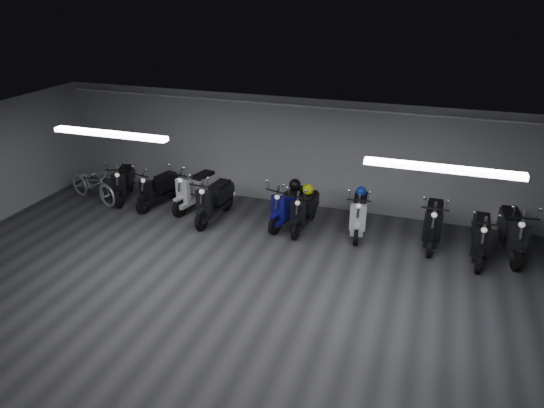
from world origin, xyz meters
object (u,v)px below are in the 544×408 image
(scooter_1, at_px, (158,183))
(scooter_7, at_px, (434,216))
(scooter_0, at_px, (123,177))
(scooter_5, at_px, (304,204))
(scooter_9, at_px, (514,225))
(scooter_8, at_px, (482,230))
(helmet_2, at_px, (361,192))
(bicycle, at_px, (92,180))
(helmet_1, at_px, (295,185))
(helmet_0, at_px, (308,189))
(scooter_4, at_px, (289,200))
(scooter_6, at_px, (360,207))
(scooter_2, at_px, (195,183))
(scooter_3, at_px, (214,194))

(scooter_1, distance_m, scooter_7, 6.79)
(scooter_0, height_order, scooter_1, scooter_0)
(scooter_5, relative_size, scooter_9, 0.89)
(scooter_8, height_order, helmet_2, scooter_8)
(bicycle, bearing_deg, helmet_1, -65.74)
(bicycle, height_order, helmet_1, bicycle)
(scooter_0, xyz_separation_m, scooter_8, (8.86, -0.36, 0.02))
(scooter_7, height_order, helmet_2, scooter_7)
(scooter_0, distance_m, helmet_0, 5.04)
(scooter_4, height_order, scooter_8, scooter_8)
(scooter_6, xyz_separation_m, scooter_7, (1.63, -0.02, 0.03))
(scooter_6, relative_size, scooter_8, 0.99)
(scooter_6, xyz_separation_m, helmet_1, (-1.58, 0.12, 0.30))
(helmet_0, relative_size, helmet_2, 1.08)
(scooter_0, xyz_separation_m, scooter_9, (9.50, 0.03, 0.07))
(bicycle, distance_m, helmet_2, 6.98)
(scooter_8, relative_size, helmet_0, 6.76)
(scooter_9, relative_size, bicycle, 1.04)
(scooter_2, height_order, bicycle, scooter_2)
(scooter_0, distance_m, helmet_2, 6.25)
(scooter_4, relative_size, bicycle, 0.97)
(scooter_2, bearing_deg, bicycle, -156.61)
(scooter_6, xyz_separation_m, helmet_2, (-0.02, 0.24, 0.28))
(scooter_8, bearing_deg, scooter_0, 179.35)
(scooter_1, bearing_deg, scooter_7, 13.95)
(scooter_3, bearing_deg, scooter_6, 11.87)
(scooter_4, bearing_deg, bicycle, -161.03)
(helmet_2, bearing_deg, scooter_1, -175.99)
(scooter_9, bearing_deg, scooter_7, 175.48)
(scooter_4, bearing_deg, helmet_0, 34.34)
(scooter_6, bearing_deg, scooter_7, -6.27)
(scooter_4, relative_size, helmet_2, 7.23)
(scooter_1, distance_m, scooter_6, 5.16)
(scooter_3, bearing_deg, scooter_9, 8.52)
(scooter_4, bearing_deg, scooter_9, 17.31)
(scooter_2, bearing_deg, helmet_1, 15.56)
(scooter_3, distance_m, scooter_5, 2.21)
(scooter_5, xyz_separation_m, scooter_9, (4.48, 0.21, 0.08))
(scooter_1, distance_m, scooter_9, 8.39)
(helmet_0, bearing_deg, scooter_5, -93.80)
(scooter_0, xyz_separation_m, helmet_1, (4.69, 0.15, 0.32))
(helmet_1, bearing_deg, scooter_4, -105.98)
(scooter_7, distance_m, helmet_0, 2.87)
(scooter_2, relative_size, helmet_1, 6.51)
(scooter_2, relative_size, scooter_3, 0.99)
(scooter_1, height_order, scooter_5, scooter_5)
(scooter_1, height_order, scooter_4, scooter_4)
(scooter_7, bearing_deg, scooter_2, -180.00)
(scooter_5, height_order, bicycle, scooter_5)
(helmet_1, bearing_deg, scooter_0, -178.18)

